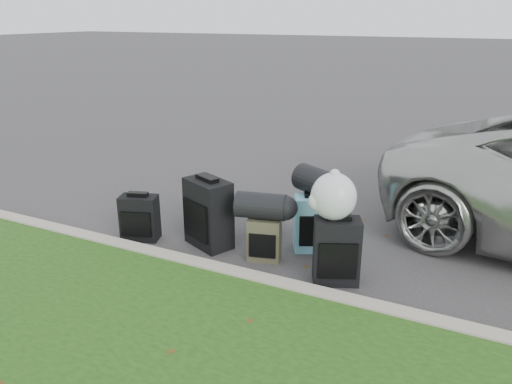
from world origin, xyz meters
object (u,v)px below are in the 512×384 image
at_px(suitcase_small_black, 140,218).
at_px(suitcase_teal, 314,223).
at_px(tote_green, 207,205).
at_px(suitcase_large_black_left, 208,213).
at_px(tote_navy, 266,219).
at_px(suitcase_olive, 264,239).
at_px(suitcase_large_black_right, 337,251).

height_order(suitcase_small_black, suitcase_teal, suitcase_teal).
xyz_separation_m(suitcase_teal, tote_green, (-1.60, 0.24, -0.14)).
distance_m(suitcase_large_black_left, tote_navy, 0.84).
bearing_deg(tote_navy, suitcase_teal, -8.41).
distance_m(suitcase_olive, suitcase_large_black_right, 0.88).
bearing_deg(tote_navy, tote_green, -170.37).
relative_size(suitcase_large_black_left, suitcase_olive, 1.65).
bearing_deg(suitcase_large_black_left, suitcase_small_black, -141.41).
distance_m(suitcase_small_black, suitcase_large_black_right, 2.45).
bearing_deg(suitcase_teal, suitcase_olive, -156.77).
xyz_separation_m(suitcase_large_black_left, tote_navy, (0.42, 0.68, -0.25)).
height_order(suitcase_small_black, suitcase_large_black_right, suitcase_large_black_right).
relative_size(suitcase_large_black_right, tote_navy, 2.22).
bearing_deg(suitcase_small_black, tote_green, 48.04).
relative_size(suitcase_small_black, suitcase_large_black_left, 0.68).
relative_size(suitcase_large_black_right, tote_green, 1.81).
distance_m(suitcase_teal, tote_green, 1.62).
xyz_separation_m(suitcase_large_black_left, tote_green, (-0.45, 0.68, -0.21)).
xyz_separation_m(suitcase_small_black, tote_green, (0.39, 0.90, -0.09)).
distance_m(suitcase_small_black, tote_navy, 1.55).
bearing_deg(suitcase_small_black, suitcase_teal, -0.37).
bearing_deg(tote_green, suitcase_large_black_right, -3.56).
distance_m(suitcase_teal, tote_navy, 0.79).
bearing_deg(suitcase_teal, suitcase_large_black_left, 173.73).
distance_m(suitcase_small_black, tote_green, 0.99).
xyz_separation_m(suitcase_olive, tote_green, (-1.19, 0.73, -0.06)).
bearing_deg(tote_green, suitcase_large_black_left, -37.62).
distance_m(suitcase_olive, tote_navy, 0.80).
relative_size(suitcase_teal, tote_green, 1.72).
height_order(suitcase_small_black, tote_navy, suitcase_small_black).
distance_m(suitcase_teal, suitcase_large_black_right, 0.76).
height_order(suitcase_large_black_left, tote_navy, suitcase_large_black_left).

